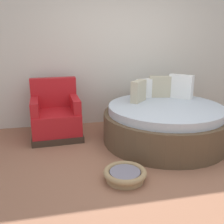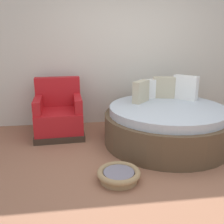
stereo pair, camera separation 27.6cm
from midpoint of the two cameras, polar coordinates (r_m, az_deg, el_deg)
The scene contains 5 objects.
ground_plane at distance 3.36m, azimuth 6.94°, elevation -12.59°, with size 8.00×8.00×0.02m, color #936047.
back_wall at distance 4.88m, azimuth -0.32°, elevation 13.37°, with size 8.00×0.12×2.69m, color beige.
round_daybed at distance 4.12m, azimuth 9.71°, elevation -2.35°, with size 1.93×1.93×0.99m.
red_armchair at distance 4.38m, azimuth -14.19°, elevation -1.05°, with size 0.84×0.84×0.94m.
pet_basket at distance 3.07m, azimuth 0.26°, elevation -13.75°, with size 0.51×0.51×0.13m.
Camera 1 is at (-1.14, -2.74, 1.62)m, focal length 41.03 mm.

